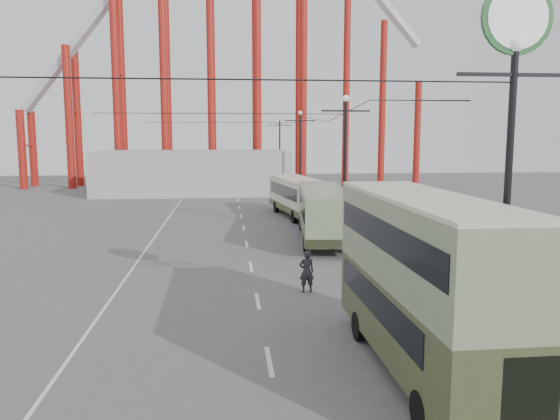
{
  "coord_description": "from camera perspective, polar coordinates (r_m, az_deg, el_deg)",
  "views": [
    {
      "loc": [
        -2.2,
        -17.43,
        6.63
      ],
      "look_at": [
        0.45,
        9.42,
        3.0
      ],
      "focal_mm": 35.0,
      "sensor_mm": 36.0,
      "label": 1
    }
  ],
  "objects": [
    {
      "name": "lamp_post_far",
      "position": [
        57.99,
        2.11,
        5.73
      ],
      "size": [
        3.2,
        0.44,
        9.32
      ],
      "color": "black",
      "rests_on": "ground"
    },
    {
      "name": "lamp_post_mid",
      "position": [
        36.33,
        6.79,
        4.53
      ],
      "size": [
        3.2,
        0.44,
        9.32
      ],
      "color": "black",
      "rests_on": "ground"
    },
    {
      "name": "fairground_shed",
      "position": [
        64.68,
        -9.01,
        3.91
      ],
      "size": [
        22.0,
        10.0,
        5.0
      ],
      "primitive_type": "cube",
      "color": "#A2A29D",
      "rests_on": "ground"
    },
    {
      "name": "lamp_post_distant",
      "position": [
        79.84,
        -0.03,
        6.27
      ],
      "size": [
        3.2,
        0.44,
        9.32
      ],
      "color": "black",
      "rests_on": "ground"
    },
    {
      "name": "double_decker_bus",
      "position": [
        15.71,
        14.61,
        -6.6
      ],
      "size": [
        2.51,
        9.44,
        5.05
      ],
      "rotation": [
        0.0,
        0.0,
        0.01
      ],
      "color": "#393F22",
      "rests_on": "ground"
    },
    {
      "name": "ground",
      "position": [
        18.78,
        1.5,
        -13.02
      ],
      "size": [
        160.0,
        160.0,
        0.0
      ],
      "primitive_type": "plane",
      "color": "#525255",
      "rests_on": "ground"
    },
    {
      "name": "single_decker_green",
      "position": [
        35.24,
        4.44,
        -0.11
      ],
      "size": [
        3.89,
        12.0,
        3.33
      ],
      "rotation": [
        0.0,
        0.0,
        -0.1
      ],
      "color": "#6B7E5C",
      "rests_on": "ground"
    },
    {
      "name": "single_decker_cream",
      "position": [
        45.42,
        1.85,
        1.56
      ],
      "size": [
        3.97,
        10.55,
        3.2
      ],
      "rotation": [
        0.0,
        0.0,
        0.14
      ],
      "color": "beige",
      "rests_on": "ground"
    },
    {
      "name": "pedestrian",
      "position": [
        23.53,
        2.8,
        -6.42
      ],
      "size": [
        0.7,
        0.5,
        1.82
      ],
      "primitive_type": "imported",
      "rotation": [
        0.0,
        0.0,
        3.24
      ],
      "color": "black",
      "rests_on": "ground"
    },
    {
      "name": "roller_coaster",
      "position": [
        76.09,
        -6.09,
        19.99
      ],
      "size": [
        52.95,
        5.0,
        55.48
      ],
      "color": "maroon",
      "rests_on": "ground"
    },
    {
      "name": "road_markings",
      "position": [
        37.74,
        -3.51,
        -2.46
      ],
      "size": [
        12.52,
        120.0,
        0.01
      ],
      "color": "silver",
      "rests_on": "ground"
    },
    {
      "name": "lamp_post_near",
      "position": [
        16.45,
        23.17,
        11.34
      ],
      "size": [
        3.2,
        0.44,
        10.8
      ],
      "color": "black",
      "rests_on": "ground"
    }
  ]
}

